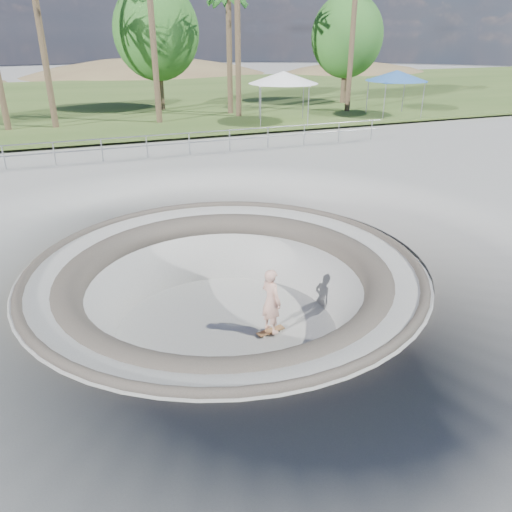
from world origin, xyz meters
The scene contains 11 objects.
ground centered at (0.00, 0.00, 0.00)m, with size 180.00×180.00×0.00m, color #9B9B96.
skate_bowl centered at (0.00, 0.00, -1.83)m, with size 14.00×14.00×4.10m.
grass_strip centered at (0.00, 34.00, 0.22)m, with size 180.00×36.00×0.12m.
distant_hills centered at (3.78, 57.17, -7.02)m, with size 103.20×45.00×28.60m.
safety_railing centered at (0.00, 12.00, 0.69)m, with size 25.00×0.06×1.03m.
skateboard centered at (1.03, -0.68, -1.83)m, with size 0.84×0.38×0.08m.
skater centered at (1.03, -0.68, -0.90)m, with size 0.67×0.44×1.83m, color tan.
canopy_white centered at (9.39, 18.00, 2.93)m, with size 5.64×5.64×3.02m.
canopy_blue centered at (17.51, 18.00, 2.80)m, with size 5.64×5.64×2.88m.
bushy_tree_mid centered at (3.38, 26.10, 5.41)m, with size 5.85×5.32×8.44m.
bushy_tree_right centered at (17.49, 24.74, 5.09)m, with size 5.50×5.00×7.93m.
Camera 1 is at (-3.37, -11.24, 5.63)m, focal length 35.00 mm.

